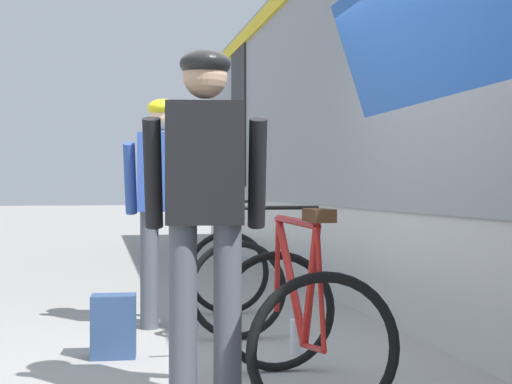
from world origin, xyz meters
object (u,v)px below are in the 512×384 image
at_px(cyclist_far_in_blue, 164,191).
at_px(backpack_on_platform, 114,326).
at_px(cyclist_near_in_dark, 205,193).
at_px(bicycle_near_red, 297,319).
at_px(bicycle_far_white, 232,275).
at_px(water_bottle_near_the_bikes, 295,337).

height_order(cyclist_far_in_blue, backpack_on_platform, cyclist_far_in_blue).
xyz_separation_m(cyclist_near_in_dark, bicycle_near_red, (0.48, 0.04, -0.65)).
distance_m(cyclist_near_in_dark, backpack_on_platform, 1.46).
height_order(bicycle_near_red, bicycle_far_white, same).
xyz_separation_m(cyclist_far_in_blue, bicycle_far_white, (0.53, -0.02, -0.65)).
bearing_deg(backpack_on_platform, cyclist_far_in_blue, 69.96).
bearing_deg(cyclist_far_in_blue, cyclist_near_in_dark, -89.13).
distance_m(bicycle_near_red, bicycle_far_white, 1.91).
xyz_separation_m(cyclist_near_in_dark, water_bottle_near_the_bikes, (0.73, 0.95, -0.94)).
xyz_separation_m(cyclist_near_in_dark, bicycle_far_white, (0.50, 1.95, -0.65)).
height_order(cyclist_far_in_blue, bicycle_far_white, cyclist_far_in_blue).
xyz_separation_m(cyclist_near_in_dark, cyclist_far_in_blue, (-0.03, 1.97, 0.00)).
height_order(cyclist_near_in_dark, bicycle_far_white, cyclist_near_in_dark).
bearing_deg(backpack_on_platform, bicycle_far_white, 46.87).
relative_size(cyclist_near_in_dark, water_bottle_near_the_bikes, 7.91).
xyz_separation_m(cyclist_near_in_dark, backpack_on_platform, (-0.42, 1.11, -0.85)).
bearing_deg(bicycle_near_red, cyclist_far_in_blue, 104.93).
distance_m(cyclist_near_in_dark, bicycle_near_red, 0.81).
bearing_deg(bicycle_far_white, water_bottle_near_the_bikes, -76.93).
bearing_deg(water_bottle_near_the_bikes, cyclist_far_in_blue, 126.94).
xyz_separation_m(bicycle_near_red, backpack_on_platform, (-0.91, 1.07, -0.20)).
bearing_deg(bicycle_near_red, bicycle_far_white, 89.52).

